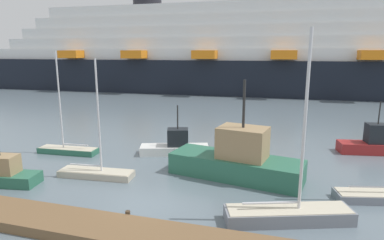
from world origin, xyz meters
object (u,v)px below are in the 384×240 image
Objects in this scene: sailboat_1 at (96,172)px; sailboat_3 at (289,212)px; fishing_boat_0 at (238,160)px; sailboat_2 at (68,149)px; cruise_ship at (247,55)px; sailboat_0 at (384,194)px; fishing_boat_1 at (373,144)px; fishing_boat_2 at (176,146)px.

sailboat_3 reaches higher than sailboat_1.
sailboat_1 reaches higher than fishing_boat_0.
sailboat_2 is 47.79m from cruise_ship.
sailboat_0 is 0.08× the size of cruise_ship.
fishing_boat_1 is 42.73m from cruise_ship.
sailboat_0 reaches higher than fishing_boat_0.
fishing_boat_1 is (19.12, 10.97, 0.45)m from sailboat_1.
sailboat_1 is (-17.57, -1.31, -0.07)m from sailboat_0.
sailboat_0 is 1.74× the size of fishing_boat_1.
cruise_ship reaches higher than sailboat_0.
sailboat_0 reaches higher than fishing_boat_1.
fishing_boat_0 is at bearing 10.65° from sailboat_1.
sailboat_1 is 1.36× the size of fishing_boat_2.
sailboat_2 is 0.07× the size of cruise_ship.
sailboat_3 is 54.04m from cruise_ship.
sailboat_3 is at bearing -46.89° from fishing_boat_0.
fishing_boat_0 is 0.08× the size of cruise_ship.
sailboat_3 is at bearing -16.89° from sailboat_1.
fishing_boat_2 is 0.05× the size of cruise_ship.
fishing_boat_2 is (3.50, 6.22, 0.33)m from sailboat_1.
fishing_boat_2 is at bearing 55.58° from sailboat_1.
fishing_boat_1 is at bearing -70.01° from cruise_ship.
sailboat_1 is 50.97m from cruise_ship.
sailboat_1 is at bearing 149.07° from sailboat_3.
cruise_ship is (9.00, 46.39, 7.17)m from sailboat_2.
sailboat_0 is at bearing 169.72° from sailboat_2.
sailboat_0 is at bearing -108.58° from fishing_boat_1.
sailboat_3 is at bearing -125.85° from fishing_boat_1.
sailboat_0 reaches higher than sailboat_1.
sailboat_1 is at bearing -153.71° from fishing_boat_0.
sailboat_0 is 8.60m from fishing_boat_0.
sailboat_2 is at bearing 140.48° from sailboat_3.
fishing_boat_1 is (24.25, 7.05, 0.43)m from sailboat_2.
cruise_ship reaches higher than fishing_boat_0.
sailboat_1 is at bearing -95.60° from cruise_ship.
sailboat_3 is 12.52m from fishing_boat_2.
fishing_boat_1 is (10.03, 8.41, -0.38)m from fishing_boat_0.
sailboat_3 is 1.71× the size of fishing_boat_1.
fishing_boat_0 is 13.09m from fishing_boat_1.
fishing_boat_0 reaches higher than fishing_boat_1.
cruise_ship reaches higher than sailboat_1.
fishing_boat_0 is at bearing -84.95° from cruise_ship.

